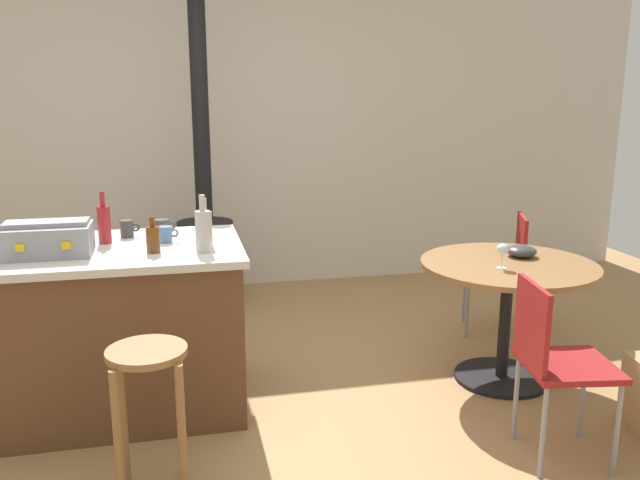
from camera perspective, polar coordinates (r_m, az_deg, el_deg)
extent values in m
plane|color=#A37A4C|center=(3.67, -7.04, -14.96)|extent=(8.80, 8.80, 0.00)
cube|color=beige|center=(5.72, -9.97, 9.18)|extent=(8.00, 0.10, 2.70)
cube|color=brown|center=(3.72, -17.46, -7.72)|extent=(1.31, 0.84, 0.87)
cube|color=beige|center=(3.59, -17.95, -0.91)|extent=(1.37, 0.90, 0.04)
cylinder|color=olive|center=(3.06, -12.07, -14.35)|extent=(0.04, 0.04, 0.65)
cylinder|color=olive|center=(3.07, -16.90, -14.53)|extent=(0.04, 0.04, 0.65)
cylinder|color=olive|center=(2.85, -17.24, -16.83)|extent=(0.04, 0.04, 0.65)
cylinder|color=olive|center=(2.84, -11.98, -16.65)|extent=(0.04, 0.04, 0.65)
cylinder|color=olive|center=(2.81, -14.95, -9.47)|extent=(0.33, 0.33, 0.03)
cylinder|color=black|center=(4.19, 15.58, -11.50)|extent=(0.56, 0.56, 0.02)
cylinder|color=black|center=(4.06, 15.87, -7.13)|extent=(0.07, 0.07, 0.70)
cylinder|color=olive|center=(3.95, 16.20, -2.12)|extent=(1.02, 1.02, 0.03)
cube|color=maroon|center=(3.29, 20.93, -10.22)|extent=(0.46, 0.46, 0.03)
cube|color=maroon|center=(3.15, 18.05, -7.15)|extent=(0.08, 0.36, 0.40)
cylinder|color=gray|center=(3.47, 16.80, -13.04)|extent=(0.02, 0.02, 0.45)
cylinder|color=gray|center=(3.19, 18.97, -15.63)|extent=(0.02, 0.02, 0.45)
cylinder|color=gray|center=(3.33, 24.57, -14.88)|extent=(0.02, 0.02, 0.45)
cylinder|color=gray|center=(3.60, 22.01, -12.49)|extent=(0.02, 0.02, 0.45)
cube|color=maroon|center=(4.80, 14.81, -2.56)|extent=(0.52, 0.52, 0.03)
cube|color=maroon|center=(4.78, 17.21, -0.32)|extent=(0.15, 0.34, 0.40)
cylinder|color=gray|center=(4.73, 16.90, -5.95)|extent=(0.02, 0.02, 0.45)
cylinder|color=gray|center=(5.05, 16.38, -4.71)|extent=(0.02, 0.02, 0.45)
cylinder|color=gray|center=(5.01, 12.52, -4.61)|extent=(0.02, 0.02, 0.45)
cylinder|color=gray|center=(4.69, 12.77, -5.86)|extent=(0.02, 0.02, 0.45)
cylinder|color=black|center=(5.38, -9.77, -5.41)|extent=(0.37, 0.37, 0.06)
cylinder|color=black|center=(5.28, -9.92, -1.81)|extent=(0.44, 0.44, 0.64)
cube|color=#2D2826|center=(5.07, -9.78, -2.43)|extent=(0.20, 0.02, 0.20)
cylinder|color=black|center=(5.11, -10.43, 10.96)|extent=(0.13, 0.13, 1.70)
cube|color=gray|center=(3.50, -22.72, -0.05)|extent=(0.42, 0.25, 0.15)
cube|color=gray|center=(3.48, -22.85, 1.36)|extent=(0.39, 0.15, 0.02)
cube|color=yellow|center=(3.39, -24.82, -0.63)|extent=(0.04, 0.01, 0.04)
cube|color=yellow|center=(3.36, -21.35, -0.46)|extent=(0.04, 0.01, 0.04)
cylinder|color=#B7B2AD|center=(3.46, -10.08, 0.93)|extent=(0.08, 0.08, 0.19)
cylinder|color=#B7B2AD|center=(3.44, -10.16, 3.03)|extent=(0.03, 0.03, 0.07)
cylinder|color=maroon|center=(3.67, -18.38, 1.27)|extent=(0.07, 0.07, 0.20)
cylinder|color=maroon|center=(3.64, -18.54, 3.42)|extent=(0.03, 0.03, 0.08)
cylinder|color=#603314|center=(3.39, -14.41, 0.02)|extent=(0.07, 0.07, 0.13)
cylinder|color=#603314|center=(3.37, -14.50, 1.55)|extent=(0.03, 0.03, 0.05)
cylinder|color=#B7B2AD|center=(3.34, -10.19, 0.72)|extent=(0.08, 0.08, 0.21)
cylinder|color=#B7B2AD|center=(3.31, -10.30, 3.21)|extent=(0.03, 0.03, 0.08)
cylinder|color=#383838|center=(3.79, -16.56, 0.95)|extent=(0.07, 0.07, 0.10)
torus|color=#383838|center=(3.79, -15.84, 1.06)|extent=(0.05, 0.01, 0.05)
cylinder|color=#4C7099|center=(3.61, -13.41, 0.48)|extent=(0.07, 0.07, 0.09)
torus|color=#4C7099|center=(3.61, -12.64, 0.59)|extent=(0.05, 0.01, 0.05)
cylinder|color=#383838|center=(3.82, -13.69, 1.13)|extent=(0.09, 0.09, 0.09)
torus|color=#383838|center=(3.82, -12.87, 1.23)|extent=(0.05, 0.01, 0.05)
cylinder|color=silver|center=(3.81, 15.60, -2.38)|extent=(0.06, 0.06, 0.00)
cylinder|color=silver|center=(3.80, 15.64, -1.77)|extent=(0.01, 0.01, 0.08)
ellipsoid|color=silver|center=(3.79, 15.70, -0.77)|extent=(0.07, 0.07, 0.06)
ellipsoid|color=#383838|center=(4.10, 17.22, -0.93)|extent=(0.18, 0.18, 0.07)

